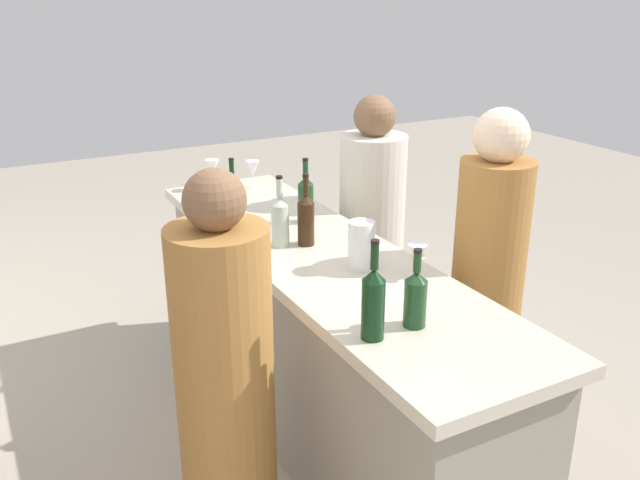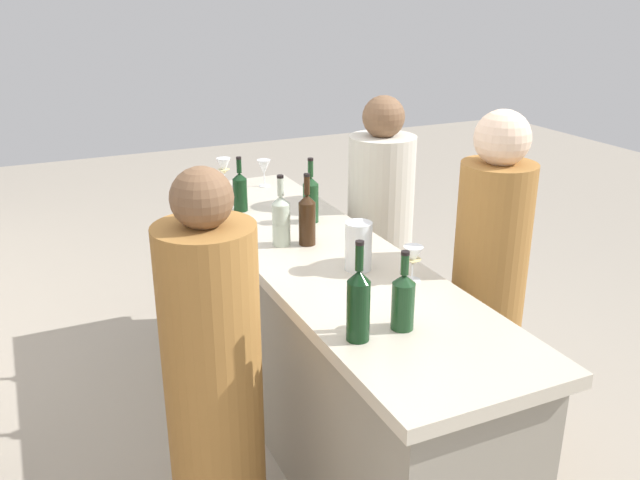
{
  "view_description": "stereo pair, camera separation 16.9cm",
  "coord_description": "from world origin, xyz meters",
  "px_view_note": "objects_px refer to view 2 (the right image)",
  "views": [
    {
      "loc": [
        -2.39,
        1.29,
        1.99
      ],
      "look_at": [
        0.0,
        0.0,
        0.96
      ],
      "focal_mm": 38.09,
      "sensor_mm": 36.0,
      "label": 1
    },
    {
      "loc": [
        -2.46,
        1.14,
        1.99
      ],
      "look_at": [
        0.0,
        0.0,
        0.96
      ],
      "focal_mm": 38.09,
      "sensor_mm": 36.0,
      "label": 2
    }
  ],
  "objects_px": {
    "wine_bottle_far_right_dark_green": "(240,191)",
    "person_center_guest": "(379,244)",
    "wine_bottle_second_left_olive_green": "(403,300)",
    "wine_glass_near_left": "(413,257)",
    "wine_bottle_center_amber_brown": "(307,218)",
    "wine_glass_near_center": "(264,168)",
    "wine_bottle_leftmost_dark_green": "(358,303)",
    "wine_bottle_rightmost_olive_green": "(311,198)",
    "person_right_guest": "(214,387)",
    "wine_bottle_second_right_clear_pale": "(281,219)",
    "wine_glass_near_right": "(224,167)",
    "person_left_guest": "(487,302)",
    "water_pitcher": "(358,246)"
  },
  "relations": [
    {
      "from": "wine_bottle_rightmost_olive_green",
      "to": "person_right_guest",
      "type": "bearing_deg",
      "value": 138.21
    },
    {
      "from": "wine_bottle_far_right_dark_green",
      "to": "water_pitcher",
      "type": "distance_m",
      "value": 0.93
    },
    {
      "from": "wine_glass_near_right",
      "to": "wine_glass_near_left",
      "type": "bearing_deg",
      "value": -169.83
    },
    {
      "from": "wine_glass_near_right",
      "to": "water_pitcher",
      "type": "relative_size",
      "value": 0.85
    },
    {
      "from": "wine_bottle_rightmost_olive_green",
      "to": "wine_glass_near_center",
      "type": "height_order",
      "value": "wine_bottle_rightmost_olive_green"
    },
    {
      "from": "wine_bottle_second_left_olive_green",
      "to": "wine_bottle_leftmost_dark_green",
      "type": "bearing_deg",
      "value": 91.66
    },
    {
      "from": "wine_bottle_center_amber_brown",
      "to": "person_center_guest",
      "type": "bearing_deg",
      "value": -56.95
    },
    {
      "from": "wine_bottle_second_left_olive_green",
      "to": "wine_glass_near_left",
      "type": "height_order",
      "value": "wine_bottle_second_left_olive_green"
    },
    {
      "from": "person_left_guest",
      "to": "person_right_guest",
      "type": "relative_size",
      "value": 1.05
    },
    {
      "from": "water_pitcher",
      "to": "person_left_guest",
      "type": "distance_m",
      "value": 0.62
    },
    {
      "from": "person_left_guest",
      "to": "wine_bottle_rightmost_olive_green",
      "type": "bearing_deg",
      "value": -75.11
    },
    {
      "from": "wine_glass_near_center",
      "to": "wine_glass_near_right",
      "type": "relative_size",
      "value": 0.9
    },
    {
      "from": "wine_bottle_leftmost_dark_green",
      "to": "wine_glass_near_right",
      "type": "relative_size",
      "value": 2.01
    },
    {
      "from": "person_right_guest",
      "to": "person_center_guest",
      "type": "bearing_deg",
      "value": 60.75
    },
    {
      "from": "wine_bottle_second_right_clear_pale",
      "to": "wine_glass_near_right",
      "type": "distance_m",
      "value": 0.97
    },
    {
      "from": "wine_bottle_second_left_olive_green",
      "to": "wine_bottle_second_right_clear_pale",
      "type": "bearing_deg",
      "value": 5.11
    },
    {
      "from": "person_center_guest",
      "to": "wine_bottle_second_left_olive_green",
      "type": "bearing_deg",
      "value": 69.1
    },
    {
      "from": "wine_bottle_center_amber_brown",
      "to": "wine_bottle_second_right_clear_pale",
      "type": "bearing_deg",
      "value": 69.64
    },
    {
      "from": "wine_bottle_far_right_dark_green",
      "to": "person_center_guest",
      "type": "height_order",
      "value": "person_center_guest"
    },
    {
      "from": "wine_glass_near_left",
      "to": "wine_glass_near_center",
      "type": "bearing_deg",
      "value": 2.47
    },
    {
      "from": "wine_bottle_leftmost_dark_green",
      "to": "wine_glass_near_left",
      "type": "xyz_separation_m",
      "value": [
        0.32,
        -0.41,
        -0.03
      ]
    },
    {
      "from": "wine_bottle_rightmost_olive_green",
      "to": "person_center_guest",
      "type": "height_order",
      "value": "person_center_guest"
    },
    {
      "from": "wine_bottle_second_right_clear_pale",
      "to": "person_right_guest",
      "type": "height_order",
      "value": "person_right_guest"
    },
    {
      "from": "person_left_guest",
      "to": "person_right_guest",
      "type": "xyz_separation_m",
      "value": [
        -0.05,
        1.21,
        -0.05
      ]
    },
    {
      "from": "person_center_guest",
      "to": "wine_bottle_rightmost_olive_green",
      "type": "bearing_deg",
      "value": 20.08
    },
    {
      "from": "wine_bottle_far_right_dark_green",
      "to": "wine_glass_near_left",
      "type": "relative_size",
      "value": 1.97
    },
    {
      "from": "wine_bottle_far_right_dark_green",
      "to": "person_right_guest",
      "type": "relative_size",
      "value": 0.19
    },
    {
      "from": "wine_bottle_second_right_clear_pale",
      "to": "wine_glass_near_left",
      "type": "height_order",
      "value": "wine_bottle_second_right_clear_pale"
    },
    {
      "from": "wine_bottle_far_right_dark_green",
      "to": "person_center_guest",
      "type": "bearing_deg",
      "value": -104.97
    },
    {
      "from": "wine_bottle_center_amber_brown",
      "to": "wine_bottle_far_right_dark_green",
      "type": "distance_m",
      "value": 0.59
    },
    {
      "from": "wine_bottle_second_left_olive_green",
      "to": "wine_bottle_rightmost_olive_green",
      "type": "height_order",
      "value": "wine_bottle_rightmost_olive_green"
    },
    {
      "from": "person_right_guest",
      "to": "wine_bottle_far_right_dark_green",
      "type": "bearing_deg",
      "value": 89.0
    },
    {
      "from": "wine_bottle_second_left_olive_green",
      "to": "person_center_guest",
      "type": "xyz_separation_m",
      "value": [
        1.23,
        -0.62,
        -0.34
      ]
    },
    {
      "from": "wine_bottle_rightmost_olive_green",
      "to": "person_right_guest",
      "type": "height_order",
      "value": "person_right_guest"
    },
    {
      "from": "wine_glass_near_right",
      "to": "wine_bottle_second_left_olive_green",
      "type": "bearing_deg",
      "value": -178.83
    },
    {
      "from": "person_left_guest",
      "to": "person_right_guest",
      "type": "height_order",
      "value": "person_left_guest"
    },
    {
      "from": "wine_bottle_second_left_olive_green",
      "to": "wine_glass_near_center",
      "type": "relative_size",
      "value": 1.81
    },
    {
      "from": "wine_bottle_far_right_dark_green",
      "to": "person_center_guest",
      "type": "distance_m",
      "value": 0.81
    },
    {
      "from": "person_center_guest",
      "to": "wine_glass_near_center",
      "type": "bearing_deg",
      "value": -45.39
    },
    {
      "from": "wine_bottle_second_right_clear_pale",
      "to": "water_pitcher",
      "type": "xyz_separation_m",
      "value": [
        -0.38,
        -0.18,
        -0.02
      ]
    },
    {
      "from": "wine_glass_near_left",
      "to": "wine_bottle_leftmost_dark_green",
      "type": "bearing_deg",
      "value": 128.31
    },
    {
      "from": "wine_glass_near_center",
      "to": "wine_bottle_second_right_clear_pale",
      "type": "bearing_deg",
      "value": 164.22
    },
    {
      "from": "wine_bottle_leftmost_dark_green",
      "to": "wine_bottle_second_left_olive_green",
      "type": "xyz_separation_m",
      "value": [
        0.0,
        -0.17,
        -0.02
      ]
    },
    {
      "from": "wine_bottle_leftmost_dark_green",
      "to": "person_right_guest",
      "type": "distance_m",
      "value": 0.62
    },
    {
      "from": "wine_bottle_far_right_dark_green",
      "to": "person_right_guest",
      "type": "xyz_separation_m",
      "value": [
        -1.14,
        0.49,
        -0.34
      ]
    },
    {
      "from": "wine_bottle_second_right_clear_pale",
      "to": "wine_bottle_far_right_dark_green",
      "type": "height_order",
      "value": "wine_bottle_second_right_clear_pale"
    },
    {
      "from": "water_pitcher",
      "to": "person_center_guest",
      "type": "height_order",
      "value": "person_center_guest"
    },
    {
      "from": "wine_bottle_far_right_dark_green",
      "to": "person_left_guest",
      "type": "height_order",
      "value": "person_left_guest"
    },
    {
      "from": "wine_bottle_second_right_clear_pale",
      "to": "person_left_guest",
      "type": "xyz_separation_m",
      "value": [
        -0.55,
        -0.71,
        -0.3
      ]
    },
    {
      "from": "person_left_guest",
      "to": "wine_bottle_far_right_dark_green",
      "type": "bearing_deg",
      "value": -72.45
    }
  ]
}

